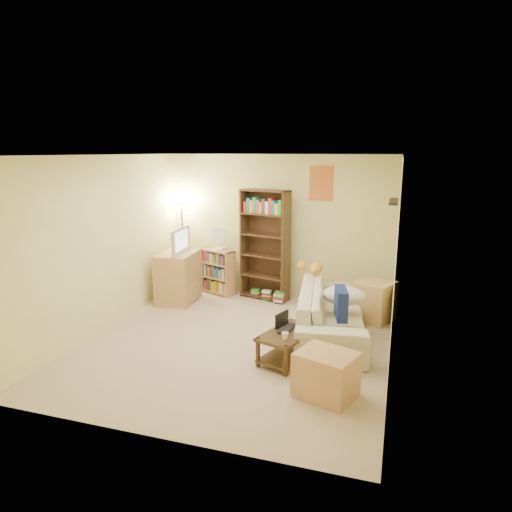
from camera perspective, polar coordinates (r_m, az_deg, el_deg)
name	(u,v)px	position (r m, az deg, el deg)	size (l,w,h in m)	color
room	(236,224)	(5.91, -2.46, 3.97)	(4.50, 4.54, 2.52)	beige
sofa	(332,312)	(6.56, 9.43, -6.94)	(1.20, 2.37, 0.66)	beige
navy_pillow	(341,303)	(6.00, 10.58, -5.84)	(0.44, 0.13, 0.39)	navy
cream_blanket	(344,296)	(6.54, 10.94, -4.88)	(0.61, 0.44, 0.26)	beige
tabby_cat	(314,267)	(7.28, 7.24, -1.42)	(0.53, 0.24, 0.18)	gold
coffee_table	(288,343)	(5.76, 4.05, -10.76)	(0.71, 0.94, 0.37)	#432E1A
laptop	(290,329)	(5.76, 4.27, -9.06)	(0.25, 0.37, 0.03)	black
laptop_screen	(282,319)	(5.79, 3.25, -7.91)	(0.01, 0.28, 0.19)	white
mug	(285,336)	(5.48, 3.64, -9.95)	(0.11, 0.11, 0.08)	white
tv_remote	(306,326)	(5.88, 6.32, -8.71)	(0.05, 0.15, 0.02)	black
tv_stand	(178,277)	(7.98, -9.72, -2.63)	(0.57, 0.80, 0.86)	tan
television	(177,241)	(7.83, -9.90, 1.91)	(0.16, 0.75, 0.43)	black
tall_bookshelf	(265,242)	(7.87, 1.09, 1.72)	(0.91, 0.50, 1.92)	#422E19
short_bookshelf	(218,272)	(8.32, -4.78, -1.97)	(0.69, 0.47, 0.82)	tan
desk_fan	(219,238)	(8.13, -4.68, 2.31)	(0.29, 0.16, 0.43)	white
floor_lamp	(182,219)	(8.52, -9.24, 4.53)	(0.28, 0.28, 1.66)	black
side_table	(373,301)	(7.25, 14.47, -5.47)	(0.53, 0.53, 0.61)	tan
end_cabinet	(326,374)	(5.03, 8.76, -14.42)	(0.59, 0.49, 0.49)	tan
book_stacks	(268,296)	(7.98, 1.57, -4.96)	(0.66, 0.36, 0.21)	red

